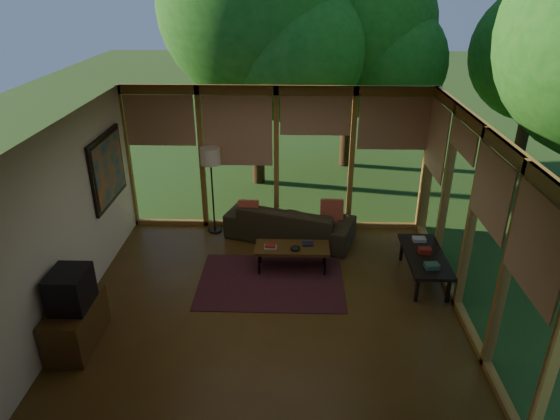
{
  "coord_description": "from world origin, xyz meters",
  "views": [
    {
      "loc": [
        0.34,
        -6.16,
        4.39
      ],
      "look_at": [
        0.12,
        0.7,
        1.18
      ],
      "focal_mm": 32.0,
      "sensor_mm": 36.0,
      "label": 1
    }
  ],
  "objects_px": {
    "side_console": "(425,257)",
    "television": "(70,289)",
    "coffee_table": "(292,249)",
    "media_cabinet": "(76,325)",
    "floor_lamp": "(211,161)",
    "sofa": "(290,222)"
  },
  "relations": [
    {
      "from": "sofa",
      "to": "side_console",
      "type": "height_order",
      "value": "sofa"
    },
    {
      "from": "sofa",
      "to": "coffee_table",
      "type": "xyz_separation_m",
      "value": [
        0.05,
        -1.09,
        0.06
      ]
    },
    {
      "from": "television",
      "to": "coffee_table",
      "type": "relative_size",
      "value": 0.46
    },
    {
      "from": "media_cabinet",
      "to": "side_console",
      "type": "height_order",
      "value": "media_cabinet"
    },
    {
      "from": "television",
      "to": "coffee_table",
      "type": "distance_m",
      "value": 3.4
    },
    {
      "from": "television",
      "to": "media_cabinet",
      "type": "bearing_deg",
      "value": 180.0
    },
    {
      "from": "floor_lamp",
      "to": "sofa",
      "type": "bearing_deg",
      "value": -9.45
    },
    {
      "from": "media_cabinet",
      "to": "floor_lamp",
      "type": "relative_size",
      "value": 0.61
    },
    {
      "from": "television",
      "to": "side_console",
      "type": "xyz_separation_m",
      "value": [
        4.85,
        1.69,
        -0.44
      ]
    },
    {
      "from": "side_console",
      "to": "television",
      "type": "bearing_deg",
      "value": -160.81
    },
    {
      "from": "sofa",
      "to": "coffee_table",
      "type": "relative_size",
      "value": 1.9
    },
    {
      "from": "side_console",
      "to": "coffee_table",
      "type": "bearing_deg",
      "value": 173.46
    },
    {
      "from": "television",
      "to": "sofa",
      "type": "bearing_deg",
      "value": 48.05
    },
    {
      "from": "floor_lamp",
      "to": "coffee_table",
      "type": "bearing_deg",
      "value": -41.86
    },
    {
      "from": "floor_lamp",
      "to": "coffee_table",
      "type": "xyz_separation_m",
      "value": [
        1.48,
        -1.33,
        -1.01
      ]
    },
    {
      "from": "sofa",
      "to": "television",
      "type": "distance_m",
      "value": 4.09
    },
    {
      "from": "media_cabinet",
      "to": "floor_lamp",
      "type": "xyz_separation_m",
      "value": [
        1.3,
        3.26,
        1.11
      ]
    },
    {
      "from": "media_cabinet",
      "to": "television",
      "type": "height_order",
      "value": "television"
    },
    {
      "from": "media_cabinet",
      "to": "sofa",
      "type": "bearing_deg",
      "value": 47.84
    },
    {
      "from": "sofa",
      "to": "television",
      "type": "relative_size",
      "value": 4.15
    },
    {
      "from": "television",
      "to": "floor_lamp",
      "type": "bearing_deg",
      "value": 68.51
    },
    {
      "from": "media_cabinet",
      "to": "side_console",
      "type": "xyz_separation_m",
      "value": [
        4.87,
        1.69,
        0.11
      ]
    }
  ]
}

